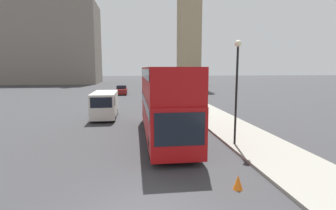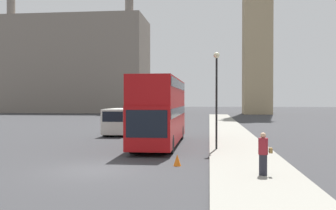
{
  "view_description": "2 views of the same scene",
  "coord_description": "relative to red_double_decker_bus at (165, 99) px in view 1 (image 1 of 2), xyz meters",
  "views": [
    {
      "loc": [
        -0.19,
        -7.29,
        4.4
      ],
      "look_at": [
        1.83,
        8.36,
        2.18
      ],
      "focal_mm": 28.0,
      "sensor_mm": 36.0,
      "label": 1
    },
    {
      "loc": [
        4.99,
        -15.88,
        3.08
      ],
      "look_at": [
        1.23,
        18.06,
        2.6
      ],
      "focal_mm": 40.0,
      "sensor_mm": 36.0,
      "label": 2
    }
  ],
  "objects": [
    {
      "name": "building_block_distant",
      "position": [
        -28.94,
        65.11,
        9.08
      ],
      "size": [
        33.26,
        15.71,
        28.13
      ],
      "color": "slate",
      "rests_on": "ground_plane"
    },
    {
      "name": "traffic_cone",
      "position": [
        1.8,
        -7.74,
        -2.22
      ],
      "size": [
        0.36,
        0.36,
        0.55
      ],
      "color": "orange",
      "rests_on": "ground_plane"
    },
    {
      "name": "parked_sedan",
      "position": [
        -4.04,
        28.81,
        -1.78
      ],
      "size": [
        1.79,
        4.67,
        1.57
      ],
      "color": "maroon",
      "rests_on": "ground_plane"
    },
    {
      "name": "white_van",
      "position": [
        -4.53,
        7.11,
        -1.26
      ],
      "size": [
        2.04,
        5.15,
        2.29
      ],
      "color": "silver",
      "rests_on": "ground_plane"
    },
    {
      "name": "street_lamp",
      "position": [
        3.7,
        -2.58,
        1.44
      ],
      "size": [
        0.36,
        0.36,
        5.76
      ],
      "color": "black",
      "rests_on": "sidewalk_strip"
    },
    {
      "name": "red_double_decker_bus",
      "position": [
        0.0,
        0.0,
        0.0
      ],
      "size": [
        2.55,
        11.28,
        4.46
      ],
      "color": "#A80F11",
      "rests_on": "ground_plane"
    }
  ]
}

